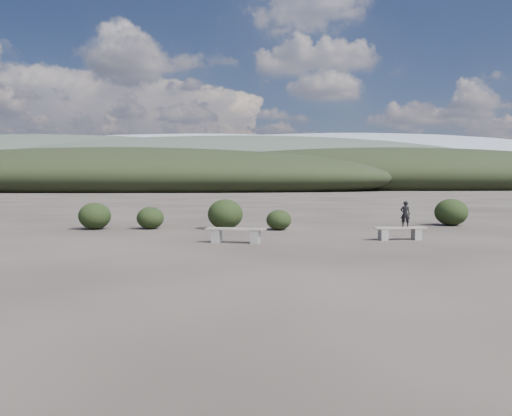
{
  "coord_description": "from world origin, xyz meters",
  "views": [
    {
      "loc": [
        -1.19,
        -11.1,
        1.87
      ],
      "look_at": [
        -0.74,
        3.5,
        1.1
      ],
      "focal_mm": 35.0,
      "sensor_mm": 36.0,
      "label": 1
    }
  ],
  "objects": [
    {
      "name": "shrub_a",
      "position": [
        -4.77,
        8.73,
        0.44
      ],
      "size": [
        1.07,
        1.07,
        0.88
      ],
      "primitive_type": "ellipsoid",
      "color": "black",
      "rests_on": "ground"
    },
    {
      "name": "shrub_b",
      "position": [
        -1.79,
        8.53,
        0.59
      ],
      "size": [
        1.38,
        1.38,
        1.19
      ],
      "primitive_type": "ellipsoid",
      "color": "black",
      "rests_on": "ground"
    },
    {
      "name": "mountain_ridges",
      "position": [
        -7.48,
        339.06,
        10.84
      ],
      "size": [
        500.0,
        400.0,
        56.0
      ],
      "color": "black",
      "rests_on": "ground"
    },
    {
      "name": "shrub_c",
      "position": [
        0.29,
        8.11,
        0.39
      ],
      "size": [
        0.98,
        0.98,
        0.78
      ],
      "primitive_type": "ellipsoid",
      "color": "black",
      "rests_on": "ground"
    },
    {
      "name": "seated_person",
      "position": [
        4.09,
        4.68,
        0.84
      ],
      "size": [
        0.35,
        0.27,
        0.83
      ],
      "primitive_type": "imported",
      "rotation": [
        0.0,
        0.0,
        2.87
      ],
      "color": "black",
      "rests_on": "bench_right"
    },
    {
      "name": "shrub_f",
      "position": [
        -6.93,
        8.65,
        0.53
      ],
      "size": [
        1.25,
        1.25,
        1.06
      ],
      "primitive_type": "ellipsoid",
      "color": "black",
      "rests_on": "ground"
    },
    {
      "name": "bench_right",
      "position": [
        3.92,
        4.66,
        0.25
      ],
      "size": [
        1.7,
        0.51,
        0.42
      ],
      "rotation": [
        0.0,
        0.0,
        0.1
      ],
      "color": "#65625F",
      "rests_on": "ground"
    },
    {
      "name": "shrub_e",
      "position": [
        7.81,
        9.89,
        0.57
      ],
      "size": [
        1.38,
        1.38,
        1.15
      ],
      "primitive_type": "ellipsoid",
      "color": "black",
      "rests_on": "ground"
    },
    {
      "name": "ground",
      "position": [
        0.0,
        0.0,
        0.0
      ],
      "size": [
        1200.0,
        1200.0,
        0.0
      ],
      "primitive_type": "plane",
      "color": "#2B2521",
      "rests_on": "ground"
    },
    {
      "name": "bench_left",
      "position": [
        -1.33,
        4.05,
        0.28
      ],
      "size": [
        1.87,
        0.79,
        0.46
      ],
      "rotation": [
        0.0,
        0.0,
        -0.23
      ],
      "color": "#65625F",
      "rests_on": "ground"
    }
  ]
}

